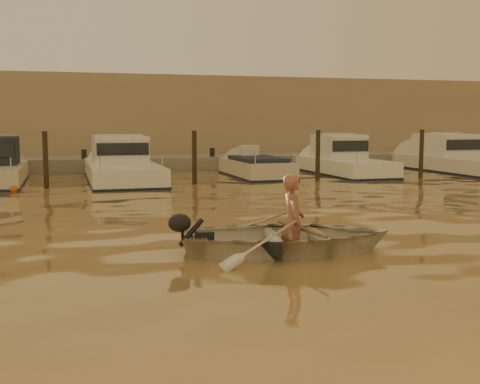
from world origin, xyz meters
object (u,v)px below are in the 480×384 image
object	(u,v)px
dinghy	(287,237)
moored_boat_3	(256,171)
person	(293,222)
moored_boat_5	(455,158)
waterfront_building	(150,120)
moored_boat_4	(344,160)
moored_boat_2	(122,165)

from	to	relation	value
dinghy	moored_boat_3	world-z (taller)	moored_boat_3
dinghy	person	world-z (taller)	person
dinghy	moored_boat_5	bearing A→B (deg)	-33.79
dinghy	waterfront_building	world-z (taller)	waterfront_building
waterfront_building	dinghy	bearing A→B (deg)	-92.47
dinghy	moored_boat_5	size ratio (longest dim) A/B	0.46
dinghy	moored_boat_3	bearing A→B (deg)	-5.44
dinghy	moored_boat_4	distance (m)	16.45
moored_boat_3	moored_boat_5	bearing A→B (deg)	0.00
moored_boat_4	waterfront_building	distance (m)	13.18
person	waterfront_building	size ratio (longest dim) A/B	0.04
person	moored_boat_2	world-z (taller)	moored_boat_2
person	dinghy	bearing A→B (deg)	90.00
person	moored_boat_4	world-z (taller)	moored_boat_4
dinghy	moored_boat_4	world-z (taller)	moored_boat_4
moored_boat_3	moored_boat_2	bearing A→B (deg)	180.00
moored_boat_4	moored_boat_5	bearing A→B (deg)	0.00
moored_boat_2	moored_boat_5	xyz separation A→B (m)	(15.42, 0.00, 0.00)
moored_boat_4	waterfront_building	xyz separation A→B (m)	(-7.05, 11.00, 1.77)
person	moored_boat_5	bearing A→B (deg)	-33.55
dinghy	waterfront_building	size ratio (longest dim) A/B	0.08
moored_boat_3	waterfront_building	size ratio (longest dim) A/B	0.12
person	waterfront_building	world-z (taller)	waterfront_building
moored_boat_4	waterfront_building	bearing A→B (deg)	122.65
person	moored_boat_3	xyz separation A→B (m)	(3.92, 14.31, -0.33)
person	waterfront_building	distance (m)	25.40
person	moored_boat_2	size ratio (longest dim) A/B	0.20
person	moored_boat_2	bearing A→B (deg)	17.02
person	moored_boat_2	xyz separation A→B (m)	(-1.70, 14.31, 0.07)
dinghy	moored_boat_2	bearing A→B (deg)	16.64
waterfront_building	moored_boat_4	bearing A→B (deg)	-57.35
dinghy	waterfront_building	distance (m)	25.41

